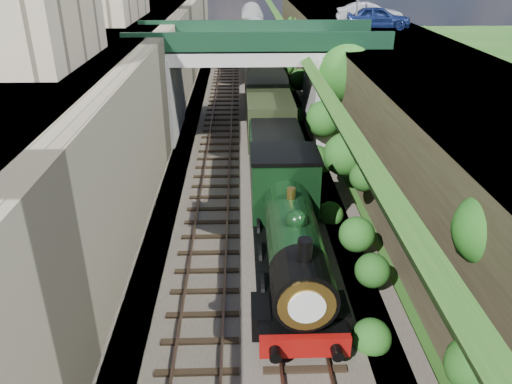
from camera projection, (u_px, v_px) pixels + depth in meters
trackbed at (251, 154)px, 31.04m from camera, size 10.00×90.00×0.20m
retaining_wall at (157, 101)px, 29.41m from camera, size 1.00×90.00×7.00m
street_plateau_left at (98, 102)px, 29.30m from camera, size 6.00×90.00×7.00m
street_plateau_right at (408, 105)px, 30.00m from camera, size 8.00×90.00×6.25m
embankment_slope at (335, 116)px, 29.31m from camera, size 4.60×90.00×6.36m
track_left at (219, 152)px, 30.92m from camera, size 2.50×90.00×0.20m
track_right at (270, 152)px, 31.01m from camera, size 2.50×90.00×0.20m
road_bridge at (263, 76)px, 32.95m from camera, size 16.00×6.40×7.25m
building_near at (33, 15)px, 21.50m from camera, size 4.00×8.00×4.00m
tree at (346, 75)px, 30.49m from camera, size 3.60×3.80×6.60m
car_blue at (378, 18)px, 37.11m from camera, size 4.99×2.63×1.62m
car_silver at (369, 14)px, 39.20m from camera, size 5.23×2.30×1.67m
locomotive at (290, 233)px, 18.73m from camera, size 3.10×10.23×3.83m
tender at (277, 165)px, 25.48m from camera, size 2.70×6.00×3.05m
coach_front at (265, 94)px, 36.65m from camera, size 2.90×18.00×3.70m
coach_middle at (256, 49)px, 53.58m from camera, size 2.90×18.00×3.70m
coach_rear at (252, 26)px, 70.52m from camera, size 2.90×18.00×3.70m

